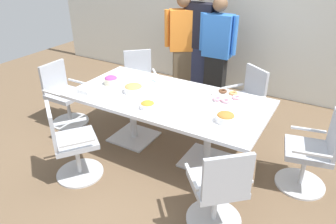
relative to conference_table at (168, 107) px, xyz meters
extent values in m
cube|color=brown|center=(0.00, 0.00, -0.63)|extent=(10.00, 10.00, 0.01)
cube|color=silver|center=(0.00, 2.40, 0.77)|extent=(8.00, 0.10, 2.80)
cube|color=silver|center=(0.00, 0.00, 0.10)|extent=(2.40, 1.20, 0.04)
cube|color=silver|center=(-0.55, 0.00, -0.61)|extent=(0.56, 0.56, 0.02)
cylinder|color=silver|center=(-0.55, 0.00, -0.26)|extent=(0.09, 0.09, 0.69)
cube|color=silver|center=(0.55, 0.00, -0.61)|extent=(0.56, 0.56, 0.02)
cylinder|color=silver|center=(0.55, 0.00, -0.26)|extent=(0.09, 0.09, 0.69)
cylinder|color=silver|center=(0.64, 0.97, -0.61)|extent=(0.75, 0.75, 0.02)
cylinder|color=silver|center=(0.64, 0.97, -0.40)|extent=(0.05, 0.05, 0.41)
cube|color=#ADB2BC|center=(0.64, 0.97, -0.17)|extent=(0.64, 0.64, 0.06)
cube|color=#ADB2BC|center=(0.76, 1.14, 0.07)|extent=(0.38, 0.28, 0.42)
cube|color=silver|center=(0.84, 0.83, -0.05)|extent=(0.24, 0.32, 0.02)
cube|color=silver|center=(0.44, 1.11, -0.05)|extent=(0.24, 0.32, 0.02)
cylinder|color=silver|center=(-1.00, 0.83, -0.61)|extent=(0.76, 0.76, 0.02)
cylinder|color=silver|center=(-1.00, 0.83, -0.40)|extent=(0.05, 0.05, 0.41)
cube|color=#ADB2BC|center=(-1.00, 0.83, -0.17)|extent=(0.65, 0.65, 0.06)
cube|color=#ADB2BC|center=(-1.14, 0.99, 0.07)|extent=(0.35, 0.33, 0.42)
cube|color=silver|center=(-0.82, 1.00, -0.05)|extent=(0.27, 0.29, 0.02)
cube|color=silver|center=(-1.18, 0.67, -0.05)|extent=(0.27, 0.29, 0.02)
cylinder|color=silver|center=(-1.64, -0.13, -0.61)|extent=(0.54, 0.54, 0.02)
cylinder|color=silver|center=(-1.64, -0.13, -0.40)|extent=(0.05, 0.05, 0.41)
cube|color=#ADB2BC|center=(-1.64, -0.13, -0.17)|extent=(0.46, 0.46, 0.06)
cube|color=#ADB2BC|center=(-1.85, -0.13, 0.07)|extent=(0.04, 0.44, 0.42)
cube|color=silver|center=(-1.64, 0.11, -0.05)|extent=(0.37, 0.03, 0.02)
cube|color=silver|center=(-1.64, -0.38, -0.05)|extent=(0.37, 0.03, 0.02)
cylinder|color=silver|center=(-0.64, -0.97, -0.61)|extent=(0.75, 0.75, 0.02)
cylinder|color=silver|center=(-0.64, -0.97, -0.40)|extent=(0.05, 0.05, 0.41)
cube|color=#ADB2BC|center=(-0.64, -0.97, -0.17)|extent=(0.64, 0.64, 0.06)
cube|color=#ADB2BC|center=(-0.76, -1.14, 0.07)|extent=(0.38, 0.29, 0.42)
cube|color=silver|center=(-0.83, -0.82, -0.05)|extent=(0.24, 0.31, 0.02)
cube|color=silver|center=(-0.44, -1.11, -0.05)|extent=(0.24, 0.31, 0.02)
cylinder|color=silver|center=(1.00, -0.83, -0.61)|extent=(0.76, 0.76, 0.02)
cylinder|color=silver|center=(1.00, -0.83, -0.40)|extent=(0.05, 0.05, 0.41)
cube|color=#ADB2BC|center=(1.00, -0.83, -0.17)|extent=(0.65, 0.65, 0.06)
cube|color=#ADB2BC|center=(1.14, -0.99, 0.07)|extent=(0.35, 0.32, 0.42)
cube|color=silver|center=(0.82, -1.00, -0.05)|extent=(0.27, 0.29, 0.02)
cube|color=silver|center=(1.18, -0.67, -0.05)|extent=(0.27, 0.29, 0.02)
cylinder|color=silver|center=(1.64, 0.13, -0.61)|extent=(0.64, 0.64, 0.02)
cylinder|color=silver|center=(1.64, 0.13, -0.40)|extent=(0.05, 0.05, 0.41)
cube|color=#ADB2BC|center=(1.64, 0.13, -0.17)|extent=(0.55, 0.55, 0.06)
cube|color=#ADB2BC|center=(1.84, 0.18, 0.07)|extent=(0.13, 0.44, 0.42)
cube|color=silver|center=(1.69, -0.11, -0.05)|extent=(0.37, 0.11, 0.02)
cube|color=silver|center=(1.58, 0.37, -0.05)|extent=(0.37, 0.11, 0.02)
cube|color=brown|center=(-0.64, 1.59, -0.21)|extent=(0.38, 0.34, 0.83)
cube|color=orange|center=(-0.64, 1.59, 0.54)|extent=(0.49, 0.43, 0.66)
sphere|color=brown|center=(-0.64, 1.59, 1.01)|extent=(0.23, 0.23, 0.23)
cylinder|color=orange|center=(-0.42, 1.74, 0.57)|extent=(0.11, 0.11, 0.59)
cylinder|color=orange|center=(-0.86, 1.44, 0.57)|extent=(0.11, 0.11, 0.59)
cube|color=#232842|center=(-0.38, 1.68, -0.18)|extent=(0.32, 0.20, 0.89)
cube|color=black|center=(-0.38, 1.68, 0.62)|extent=(0.44, 0.22, 0.71)
cylinder|color=black|center=(-0.11, 1.68, 0.66)|extent=(0.08, 0.08, 0.64)
cylinder|color=black|center=(-0.64, 1.68, 0.66)|extent=(0.08, 0.08, 0.64)
cube|color=black|center=(-0.02, 1.58, -0.21)|extent=(0.32, 0.20, 0.83)
cube|color=blue|center=(-0.02, 1.58, 0.53)|extent=(0.44, 0.22, 0.65)
sphere|color=brown|center=(-0.02, 1.58, 1.00)|extent=(0.22, 0.22, 0.22)
cylinder|color=blue|center=(0.24, 1.58, 0.56)|extent=(0.08, 0.08, 0.59)
cylinder|color=blue|center=(-0.29, 1.57, 0.56)|extent=(0.08, 0.08, 0.59)
cylinder|color=white|center=(-0.06, -0.36, 0.15)|extent=(0.17, 0.17, 0.06)
ellipsoid|color=orange|center=(-0.06, -0.36, 0.18)|extent=(0.15, 0.15, 0.05)
cylinder|color=white|center=(-0.46, -0.07, 0.16)|extent=(0.25, 0.25, 0.07)
ellipsoid|color=tan|center=(-0.46, -0.07, 0.20)|extent=(0.22, 0.22, 0.06)
cylinder|color=beige|center=(-0.87, -0.01, 0.16)|extent=(0.19, 0.19, 0.08)
ellipsoid|color=#9E3D8E|center=(-0.87, -0.01, 0.20)|extent=(0.16, 0.16, 0.07)
cylinder|color=white|center=(0.82, -0.21, 0.16)|extent=(0.21, 0.21, 0.07)
ellipsoid|color=#AD702D|center=(0.82, -0.21, 0.20)|extent=(0.18, 0.18, 0.07)
cylinder|color=white|center=(0.60, 0.34, 0.13)|extent=(0.37, 0.37, 0.01)
torus|color=pink|center=(0.74, 0.36, 0.15)|extent=(0.11, 0.11, 0.03)
torus|color=tan|center=(0.66, 0.46, 0.15)|extent=(0.11, 0.11, 0.03)
torus|color=brown|center=(0.53, 0.45, 0.15)|extent=(0.11, 0.11, 0.03)
torus|color=white|center=(0.46, 0.35, 0.15)|extent=(0.11, 0.11, 0.03)
torus|color=pink|center=(0.55, 0.21, 0.15)|extent=(0.11, 0.11, 0.03)
torus|color=pink|center=(0.66, 0.21, 0.15)|extent=(0.11, 0.11, 0.03)
cylinder|color=white|center=(-0.37, 0.42, 0.13)|extent=(0.19, 0.19, 0.01)
cylinder|color=silver|center=(-0.37, 0.42, 0.13)|extent=(0.19, 0.19, 0.01)
cylinder|color=white|center=(-0.37, 0.42, 0.14)|extent=(0.19, 0.19, 0.01)
cylinder|color=silver|center=(-0.37, 0.42, 0.15)|extent=(0.19, 0.19, 0.01)
cylinder|color=white|center=(-0.37, 0.42, 0.15)|extent=(0.19, 0.19, 0.01)
cube|color=white|center=(-0.95, -0.37, 0.15)|extent=(0.18, 0.18, 0.05)
camera|label=1|loc=(1.74, -3.00, 1.76)|focal=33.71mm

